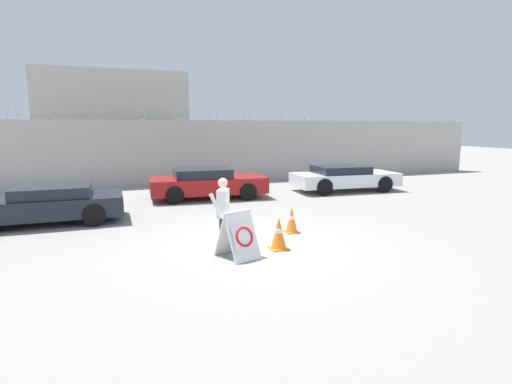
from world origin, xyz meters
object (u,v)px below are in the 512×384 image
barricade_sign (239,235)px  parked_car_rear_sedan (207,183)px  parked_car_far_side (344,178)px  security_guard (223,211)px  parked_car_front_coupe (47,204)px  traffic_cone_near (292,220)px  traffic_cone_mid (279,233)px

barricade_sign → parked_car_rear_sedan: bearing=63.4°
parked_car_far_side → security_guard: bearing=-134.5°
barricade_sign → parked_car_front_coupe: parked_car_front_coupe is taller
security_guard → parked_car_far_side: 9.86m
parked_car_front_coupe → parked_car_rear_sedan: bearing=-156.0°
security_guard → parked_car_front_coupe: bearing=-109.8°
security_guard → parked_car_far_side: (7.36, 6.55, -0.35)m
security_guard → parked_car_front_coupe: (-4.17, 4.40, -0.36)m
traffic_cone_near → traffic_cone_mid: 1.54m
parked_car_rear_sedan → traffic_cone_near: bearing=-76.9°
parked_car_front_coupe → parked_car_far_side: (11.53, 2.16, 0.01)m
barricade_sign → parked_car_far_side: bearing=26.1°
parked_car_far_side → barricade_sign: bearing=-131.3°
traffic_cone_near → parked_car_rear_sedan: 5.93m
security_guard → parked_car_front_coupe: size_ratio=0.39×
barricade_sign → security_guard: 0.73m
security_guard → parked_car_rear_sedan: (1.22, 6.81, -0.32)m
traffic_cone_mid → parked_car_far_side: bearing=48.2°
barricade_sign → parked_car_far_side: (7.17, 7.11, 0.08)m
traffic_cone_near → parked_car_far_side: (5.19, 5.59, 0.25)m
security_guard → traffic_cone_near: security_guard is taller
traffic_cone_mid → parked_car_front_coupe: (-5.43, 4.67, 0.20)m
parked_car_far_side → traffic_cone_mid: bearing=-127.9°
security_guard → barricade_sign: bearing=46.0°
barricade_sign → parked_car_rear_sedan: parked_car_rear_sedan is taller
security_guard → traffic_cone_mid: security_guard is taller
barricade_sign → traffic_cone_mid: bearing=-3.8°
security_guard → parked_car_rear_sedan: 6.92m
traffic_cone_near → traffic_cone_mid: size_ratio=0.91×
security_guard → traffic_cone_near: bearing=140.7°
traffic_cone_mid → barricade_sign: bearing=-165.1°
traffic_cone_mid → parked_car_front_coupe: bearing=139.3°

